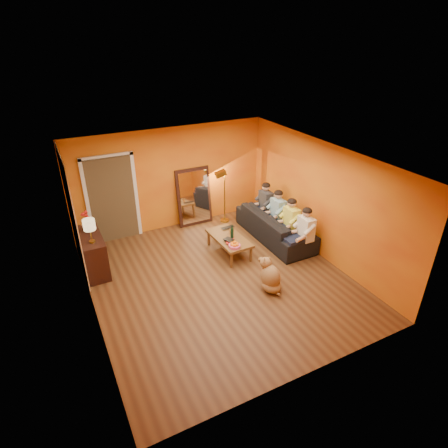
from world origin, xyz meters
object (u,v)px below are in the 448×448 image
person_far_right (266,205)px  dog (271,274)px  person_far_left (305,232)px  wine_bottle (232,232)px  vase (87,226)px  laptop (229,228)px  coffee_table (229,245)px  person_mid_right (278,213)px  mirror_frame (194,197)px  sofa (275,226)px  tumbler (231,232)px  table_lamp (90,231)px  sideboard (93,253)px  floor_lamp (225,197)px  person_mid_left (291,222)px

person_far_right → dog: bearing=-120.2°
person_far_left → wine_bottle: person_far_left is taller
person_far_right → vase: person_far_right is taller
laptop → coffee_table: bearing=-120.7°
dog → laptop: bearing=65.6°
person_mid_right → person_far_right: size_ratio=1.00×
coffee_table → mirror_frame: bearing=91.5°
sofa → dog: dog is taller
person_mid_right → mirror_frame: bearing=135.4°
person_far_right → sofa: bearing=-101.3°
mirror_frame → tumbler: size_ratio=14.21×
dog → person_far_right: size_ratio=0.58×
sofa → tumbler: (-1.22, 0.00, 0.13)m
table_lamp → wine_bottle: 3.03m
person_far_left → dog: bearing=-152.8°
sideboard → person_far_right: bearing=1.0°
person_mid_right → laptop: (-1.29, 0.13, -0.18)m
dog → person_far_left: size_ratio=0.58×
tumbler → person_far_right: bearing=25.6°
floor_lamp → tumbler: (-0.53, -1.37, -0.25)m
dog → person_far_left: bearing=5.2°
person_far_left → laptop: bearing=136.3°
sideboard → person_mid_right: (4.37, -0.48, 0.18)m
vase → person_far_right: bearing=-2.3°
coffee_table → floor_lamp: (0.65, 1.49, 0.51)m
dog → vase: bearing=117.8°
person_mid_right → vase: person_mid_right is taller
wine_bottle → vase: (-2.95, 0.99, 0.37)m
laptop → person_far_left: bearing=-47.2°
person_mid_right → coffee_table: bearing=-171.6°
floor_lamp → laptop: (-0.47, -1.14, -0.29)m
wine_bottle → person_far_left: bearing=-30.4°
tumbler → laptop: size_ratio=0.33×
sideboard → laptop: 3.10m
mirror_frame → dog: mirror_frame is taller
coffee_table → vase: 3.14m
sofa → floor_lamp: floor_lamp is taller
sofa → coffee_table: sofa is taller
person_mid_right → person_far_left: bearing=-90.0°
dog → coffee_table: bearing=71.5°
table_lamp → vase: (0.00, 0.55, -0.16)m
table_lamp → dog: (3.00, -1.98, -0.75)m
laptop → vase: size_ratio=1.65×
coffee_table → dog: 1.60m
mirror_frame → sofa: size_ratio=0.65×
coffee_table → person_mid_left: person_mid_left is taller
person_far_left → tumbler: bearing=143.3°
mirror_frame → person_mid_left: size_ratio=1.25×
mirror_frame → person_far_right: 1.88m
sideboard → person_far_right: 4.37m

